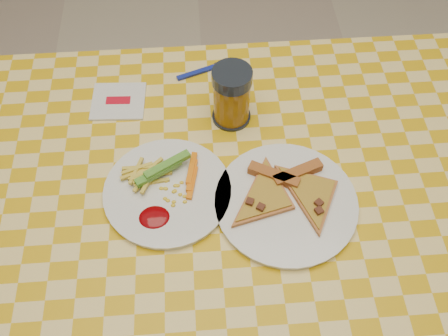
# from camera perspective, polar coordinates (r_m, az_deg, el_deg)

# --- Properties ---
(ground) EXTENTS (8.00, 8.00, 0.00)m
(ground) POSITION_cam_1_polar(r_m,az_deg,el_deg) (1.66, -0.48, -17.12)
(ground) COLOR beige
(ground) RESTS_ON ground
(table) EXTENTS (1.28, 0.88, 0.76)m
(table) POSITION_cam_1_polar(r_m,az_deg,el_deg) (1.03, -0.74, -5.85)
(table) COLOR silver
(table) RESTS_ON ground
(plate_left) EXTENTS (0.29, 0.29, 0.01)m
(plate_left) POSITION_cam_1_polar(r_m,az_deg,el_deg) (0.98, -6.46, -2.76)
(plate_left) COLOR silver
(plate_left) RESTS_ON table
(plate_right) EXTENTS (0.35, 0.35, 0.01)m
(plate_right) POSITION_cam_1_polar(r_m,az_deg,el_deg) (0.96, 7.07, -4.03)
(plate_right) COLOR silver
(plate_right) RESTS_ON table
(fries_veggies) EXTENTS (0.18, 0.16, 0.04)m
(fries_veggies) POSITION_cam_1_polar(r_m,az_deg,el_deg) (0.97, -7.06, -1.51)
(fries_veggies) COLOR #E5CC49
(fries_veggies) RESTS_ON plate_left
(pizza_slices) EXTENTS (0.28, 0.23, 0.02)m
(pizza_slices) POSITION_cam_1_polar(r_m,az_deg,el_deg) (0.96, 7.23, -2.83)
(pizza_slices) COLOR #B77338
(pizza_slices) RESTS_ON plate_right
(drink_glass) EXTENTS (0.08, 0.08, 0.14)m
(drink_glass) POSITION_cam_1_polar(r_m,az_deg,el_deg) (1.04, 0.89, 8.21)
(drink_glass) COLOR black
(drink_glass) RESTS_ON table
(napkin) EXTENTS (0.12, 0.11, 0.01)m
(napkin) POSITION_cam_1_polar(r_m,az_deg,el_deg) (1.14, -11.98, 7.48)
(napkin) COLOR silver
(napkin) RESTS_ON table
(fork) EXTENTS (0.14, 0.06, 0.01)m
(fork) POSITION_cam_1_polar(r_m,az_deg,el_deg) (1.18, -2.04, 11.20)
(fork) COLOR navy
(fork) RESTS_ON table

